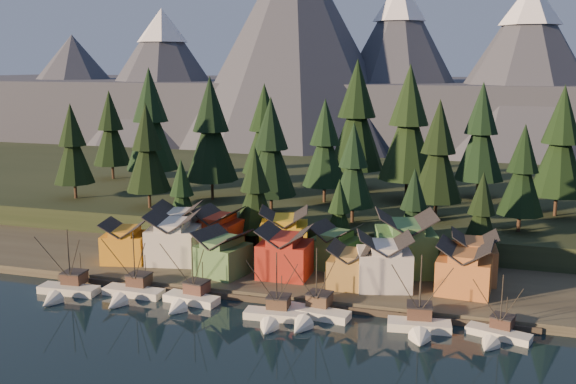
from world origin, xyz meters
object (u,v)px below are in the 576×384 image
(boat_1, at_px, (129,285))
(boat_2, at_px, (188,291))
(boat_6, at_px, (497,327))
(house_front_1, at_px, (173,236))
(boat_4, at_px, (312,306))
(house_back_1, at_px, (219,230))
(boat_0, at_px, (64,282))
(boat_5, at_px, (420,316))
(house_front_0, at_px, (125,240))
(boat_3, at_px, (274,308))
(house_back_0, at_px, (178,225))

(boat_1, height_order, boat_2, boat_1)
(boat_6, relative_size, house_front_1, 0.95)
(boat_4, distance_m, house_back_1, 34.28)
(boat_0, distance_m, boat_5, 57.55)
(boat_1, distance_m, house_front_0, 15.92)
(boat_2, distance_m, boat_6, 46.73)
(house_front_1, bearing_deg, boat_4, -38.58)
(boat_0, xyz_separation_m, house_back_1, (16.81, 25.41, 3.82))
(boat_4, distance_m, boat_6, 26.40)
(house_back_1, bearing_deg, boat_5, -24.01)
(boat_5, bearing_deg, boat_0, 175.24)
(house_back_1, bearing_deg, house_front_1, -120.75)
(boat_2, relative_size, boat_4, 0.97)
(boat_1, height_order, boat_4, boat_4)
(boat_0, height_order, boat_4, boat_0)
(boat_0, bearing_deg, house_back_1, 53.40)
(boat_6, bearing_deg, house_front_1, -177.46)
(boat_5, xyz_separation_m, house_front_0, (-55.15, 13.40, 3.04))
(boat_4, height_order, house_back_1, boat_4)
(house_front_0, bearing_deg, house_front_1, 2.23)
(boat_4, relative_size, house_front_1, 1.15)
(boat_6, distance_m, house_front_0, 66.97)
(boat_5, bearing_deg, boat_4, 172.92)
(boat_6, distance_m, house_back_1, 56.21)
(boat_3, bearing_deg, boat_5, 2.31)
(house_front_1, bearing_deg, house_back_0, 98.84)
(house_front_1, bearing_deg, boat_3, -46.71)
(boat_4, bearing_deg, boat_5, 6.84)
(house_front_1, bearing_deg, boat_1, -102.59)
(boat_4, height_order, boat_6, boat_4)
(boat_6, bearing_deg, boat_3, -157.48)
(boat_4, distance_m, house_back_0, 41.03)
(house_front_0, bearing_deg, boat_6, -23.84)
(boat_0, xyz_separation_m, boat_5, (57.52, 1.96, 0.19))
(boat_4, height_order, boat_5, boat_5)
(house_front_0, bearing_deg, house_back_0, 47.34)
(boat_5, xyz_separation_m, boat_6, (10.48, 0.61, -0.63))
(boat_2, bearing_deg, boat_4, 7.07)
(boat_1, relative_size, boat_4, 0.97)
(boat_2, bearing_deg, boat_0, -166.75)
(boat_3, distance_m, house_front_1, 31.37)
(house_back_1, bearing_deg, boat_3, -46.62)
(house_front_1, relative_size, house_back_1, 1.20)
(boat_5, height_order, house_front_0, boat_5)
(boat_2, xyz_separation_m, boat_5, (36.25, -0.22, 0.13))
(boat_3, bearing_deg, boat_6, 1.43)
(boat_6, bearing_deg, boat_2, -162.10)
(boat_3, height_order, house_front_1, house_front_1)
(boat_3, relative_size, house_front_1, 1.07)
(boat_4, bearing_deg, house_front_1, 160.08)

